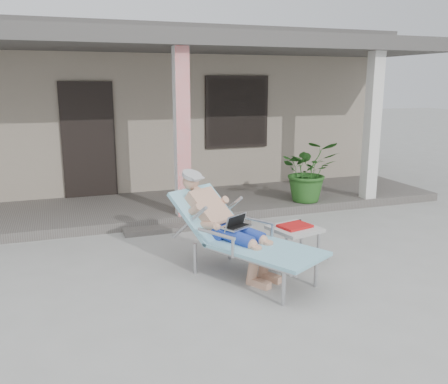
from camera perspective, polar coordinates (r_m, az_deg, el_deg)
name	(u,v)px	position (r m, az deg, el deg)	size (l,w,h in m)	color
ground	(229,272)	(5.78, 0.55, -9.63)	(60.00, 60.00, 0.00)	#9E9E99
house	(137,107)	(11.67, -10.45, 10.07)	(10.40, 5.40, 3.30)	#9F917E
porch_deck	(172,206)	(8.50, -6.31, -1.72)	(10.00, 2.00, 0.15)	#605B56
porch_overhang	(168,48)	(8.18, -6.71, 16.88)	(10.00, 2.30, 2.85)	silver
porch_step	(189,226)	(7.43, -4.29, -4.14)	(2.00, 0.30, 0.07)	#605B56
lounger	(233,210)	(5.52, 1.12, -2.21)	(1.55, 1.98, 1.26)	#B7B7BC
side_table	(295,231)	(6.03, 8.49, -4.61)	(0.66, 0.66, 0.49)	#B0B0AB
potted_palm	(309,171)	(8.55, 10.17, 2.54)	(0.99, 0.86, 1.10)	#26591E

